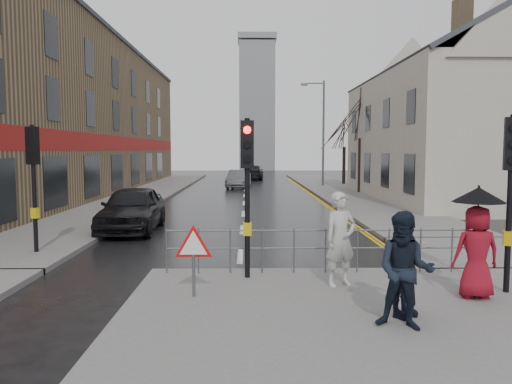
{
  "coord_description": "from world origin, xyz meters",
  "views": [
    {
      "loc": [
        0.22,
        -10.35,
        2.87
      ],
      "look_at": [
        0.46,
        5.19,
        1.56
      ],
      "focal_mm": 35.0,
      "sensor_mm": 36.0,
      "label": 1
    }
  ],
  "objects_px": {
    "car_parked": "(132,209)",
    "car_mid": "(238,179)",
    "pedestrian_b": "(405,271)",
    "pedestrian_d": "(403,264)",
    "pedestrian_a": "(341,239)",
    "pedestrian_with_umbrella": "(477,238)"
  },
  "relations": [
    {
      "from": "pedestrian_a",
      "to": "pedestrian_d",
      "type": "distance_m",
      "value": 2.01
    },
    {
      "from": "pedestrian_d",
      "to": "car_parked",
      "type": "bearing_deg",
      "value": 81.41
    },
    {
      "from": "pedestrian_b",
      "to": "pedestrian_with_umbrella",
      "type": "height_order",
      "value": "pedestrian_with_umbrella"
    },
    {
      "from": "pedestrian_a",
      "to": "pedestrian_with_umbrella",
      "type": "distance_m",
      "value": 2.52
    },
    {
      "from": "pedestrian_d",
      "to": "car_parked",
      "type": "xyz_separation_m",
      "value": [
        -6.65,
        9.68,
        -0.22
      ]
    },
    {
      "from": "car_parked",
      "to": "car_mid",
      "type": "bearing_deg",
      "value": 79.36
    },
    {
      "from": "pedestrian_with_umbrella",
      "to": "car_parked",
      "type": "bearing_deg",
      "value": 133.93
    },
    {
      "from": "pedestrian_d",
      "to": "car_mid",
      "type": "relative_size",
      "value": 0.42
    },
    {
      "from": "pedestrian_with_umbrella",
      "to": "car_parked",
      "type": "relative_size",
      "value": 0.44
    },
    {
      "from": "pedestrian_d",
      "to": "pedestrian_a",
      "type": "bearing_deg",
      "value": 66.48
    },
    {
      "from": "car_mid",
      "to": "pedestrian_with_umbrella",
      "type": "bearing_deg",
      "value": -73.81
    },
    {
      "from": "pedestrian_with_umbrella",
      "to": "car_parked",
      "type": "distance_m",
      "value": 12.02
    },
    {
      "from": "pedestrian_with_umbrella",
      "to": "pedestrian_d",
      "type": "relative_size",
      "value": 1.17
    },
    {
      "from": "pedestrian_a",
      "to": "pedestrian_b",
      "type": "xyz_separation_m",
      "value": [
        0.54,
        -2.44,
        -0.05
      ]
    },
    {
      "from": "pedestrian_d",
      "to": "car_mid",
      "type": "height_order",
      "value": "pedestrian_d"
    },
    {
      "from": "pedestrian_a",
      "to": "pedestrian_with_umbrella",
      "type": "bearing_deg",
      "value": -44.14
    },
    {
      "from": "car_parked",
      "to": "car_mid",
      "type": "distance_m",
      "value": 20.38
    },
    {
      "from": "car_mid",
      "to": "pedestrian_a",
      "type": "bearing_deg",
      "value": -78.27
    },
    {
      "from": "pedestrian_with_umbrella",
      "to": "car_mid",
      "type": "bearing_deg",
      "value": 99.76
    },
    {
      "from": "car_parked",
      "to": "pedestrian_b",
      "type": "bearing_deg",
      "value": -58.59
    },
    {
      "from": "pedestrian_a",
      "to": "car_parked",
      "type": "xyz_separation_m",
      "value": [
        -5.97,
        7.78,
        -0.29
      ]
    },
    {
      "from": "pedestrian_b",
      "to": "car_parked",
      "type": "height_order",
      "value": "pedestrian_b"
    }
  ]
}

